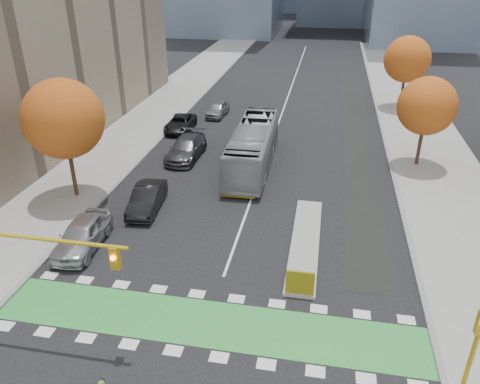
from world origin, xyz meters
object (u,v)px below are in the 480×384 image
at_px(tree_west, 63,119).
at_px(traffic_signal_east, 476,342).
at_px(bus, 253,146).
at_px(parked_car_a, 82,235).
at_px(parked_car_d, 180,123).
at_px(tree_east_near, 427,106).
at_px(traffic_signal_west, 4,256).
at_px(parked_car_b, 147,199).
at_px(parked_car_e, 218,109).
at_px(hazard_board, 300,283).
at_px(tree_east_far, 407,59).
at_px(parked_car_c, 186,148).

relative_size(tree_west, traffic_signal_east, 2.01).
relative_size(bus, parked_car_a, 2.38).
relative_size(tree_west, parked_car_d, 1.66).
distance_m(tree_east_near, traffic_signal_west, 30.08).
xyz_separation_m(tree_east_near, parked_car_b, (-18.50, -10.80, -4.08)).
height_order(traffic_signal_east, parked_car_d, traffic_signal_east).
relative_size(tree_east_near, parked_car_e, 1.66).
bearing_deg(hazard_board, parked_car_d, 120.13).
height_order(hazard_board, traffic_signal_east, traffic_signal_east).
bearing_deg(traffic_signal_east, tree_east_far, 87.03).
xyz_separation_m(hazard_board, parked_car_b, (-10.50, 7.00, -0.01)).
height_order(parked_car_c, parked_car_d, parked_car_c).
bearing_deg(traffic_signal_east, bus, 119.59).
height_order(tree_east_near, bus, tree_east_near).
xyz_separation_m(hazard_board, parked_car_d, (-13.00, 22.40, -0.11)).
height_order(bus, parked_car_a, bus).
height_order(traffic_signal_east, parked_car_b, traffic_signal_east).
distance_m(tree_east_near, traffic_signal_east, 22.66).
relative_size(tree_east_far, parked_car_a, 1.51).
xyz_separation_m(traffic_signal_west, parked_car_e, (1.43, 32.11, -3.31)).
distance_m(hazard_board, parked_car_d, 25.90).
height_order(traffic_signal_east, bus, traffic_signal_east).
distance_m(parked_car_d, parked_car_e, 5.59).
distance_m(tree_east_far, parked_car_c, 26.42).
height_order(traffic_signal_west, parked_car_c, traffic_signal_west).
distance_m(traffic_signal_east, parked_car_c, 26.85).
bearing_deg(parked_car_e, traffic_signal_west, -88.44).
bearing_deg(traffic_signal_west, parked_car_c, 86.05).
height_order(parked_car_a, parked_car_d, parked_car_a).
distance_m(hazard_board, traffic_signal_west, 13.23).
bearing_deg(parked_car_b, tree_west, 166.50).
height_order(tree_east_near, tree_east_far, tree_east_far).
relative_size(parked_car_b, parked_car_c, 0.83).
bearing_deg(tree_east_near, parked_car_d, 167.65).
distance_m(bus, parked_car_a, 15.32).
distance_m(hazard_board, parked_car_c, 19.12).
distance_m(tree_east_near, tree_east_far, 16.01).
relative_size(bus, parked_car_e, 2.83).
bearing_deg(hazard_board, parked_car_c, 123.30).
height_order(tree_east_far, parked_car_e, tree_east_far).
bearing_deg(traffic_signal_west, tree_east_near, 48.48).
relative_size(tree_east_far, parked_car_b, 1.60).
xyz_separation_m(traffic_signal_west, parked_car_c, (1.43, 20.70, -3.19)).
relative_size(traffic_signal_east, bus, 0.34).
distance_m(tree_east_far, parked_car_e, 20.55).
distance_m(traffic_signal_west, parked_car_d, 27.33).
xyz_separation_m(traffic_signal_west, parked_car_d, (-1.07, 27.11, -3.35)).
xyz_separation_m(parked_car_b, parked_car_d, (-2.50, 15.40, -0.10)).
bearing_deg(parked_car_a, traffic_signal_west, -88.77).
height_order(tree_west, parked_car_a, tree_west).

